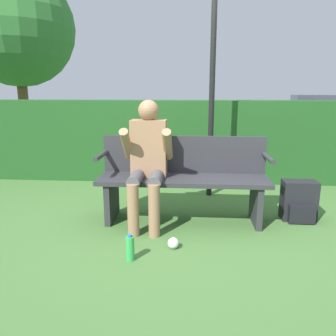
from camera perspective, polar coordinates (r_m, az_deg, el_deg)
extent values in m
plane|color=#426B33|center=(3.57, 2.55, -9.17)|extent=(40.00, 40.00, 0.00)
cube|color=#1E4C1E|center=(5.09, 3.20, 4.79)|extent=(12.00, 0.49, 1.23)
cube|color=#2D2D33|center=(3.42, 2.63, -2.01)|extent=(1.77, 0.49, 0.05)
cube|color=#2D2D33|center=(3.59, 2.77, 2.41)|extent=(1.77, 0.04, 0.40)
cube|color=#2D2D33|center=(3.59, -9.75, -5.47)|extent=(0.06, 0.44, 0.44)
cube|color=#2D2D33|center=(3.55, 15.07, -5.94)|extent=(0.06, 0.44, 0.44)
cylinder|color=#2D2D33|center=(3.49, -11.58, 2.15)|extent=(0.05, 0.44, 0.05)
cylinder|color=#2D2D33|center=(3.45, 17.10, 1.70)|extent=(0.05, 0.44, 0.05)
cube|color=#997051|center=(3.42, -3.33, 3.45)|extent=(0.36, 0.22, 0.59)
sphere|color=#997051|center=(3.38, -3.42, 9.98)|extent=(0.21, 0.21, 0.21)
cylinder|color=#4C4C51|center=(3.28, -5.52, -1.72)|extent=(0.13, 0.45, 0.13)
cylinder|color=#4C4C51|center=(3.25, -2.03, -1.79)|extent=(0.13, 0.45, 0.13)
cylinder|color=#997051|center=(3.15, -6.09, -7.31)|extent=(0.11, 0.11, 0.52)
cylinder|color=#997051|center=(3.12, -2.43, -7.44)|extent=(0.11, 0.11, 0.52)
cylinder|color=#997051|center=(3.31, -7.20, 4.11)|extent=(0.09, 0.36, 0.36)
cylinder|color=#997051|center=(3.25, -0.08, 4.06)|extent=(0.09, 0.36, 0.36)
cube|color=black|center=(3.81, 21.81, -5.23)|extent=(0.36, 0.20, 0.43)
cube|color=black|center=(3.72, 22.28, -7.46)|extent=(0.27, 0.07, 0.19)
cylinder|color=green|center=(2.77, -6.62, -13.75)|extent=(0.07, 0.07, 0.21)
cylinder|color=#2D66B2|center=(2.72, -6.68, -11.63)|extent=(0.04, 0.04, 0.02)
cylinder|color=black|center=(4.24, 7.70, 14.44)|extent=(0.07, 0.07, 2.91)
cube|color=maroon|center=(17.09, 23.62, 9.20)|extent=(2.43, 4.67, 0.58)
cube|color=#333D4C|center=(17.07, 23.78, 10.87)|extent=(1.90, 2.34, 0.42)
cylinder|color=black|center=(18.31, 19.99, 9.19)|extent=(0.27, 0.66, 0.65)
cylinder|color=black|center=(18.63, 25.44, 8.77)|extent=(0.27, 0.66, 0.65)
cylinder|color=black|center=(15.58, 21.35, 8.51)|extent=(0.27, 0.66, 0.65)
cylinder|color=brown|center=(9.48, -23.80, 10.06)|extent=(0.25, 0.25, 2.04)
sphere|color=#387A38|center=(9.60, -24.91, 21.26)|extent=(2.85, 2.85, 2.85)
sphere|color=silver|center=(2.97, 0.93, -12.94)|extent=(0.10, 0.10, 0.10)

